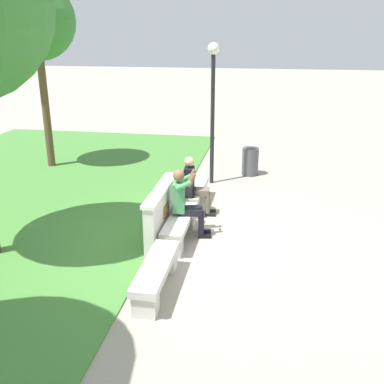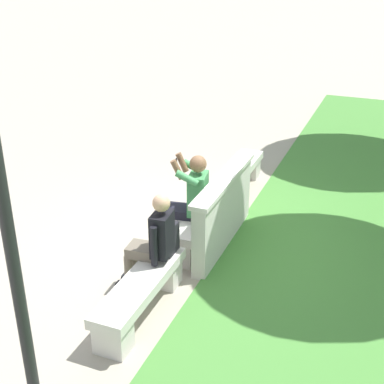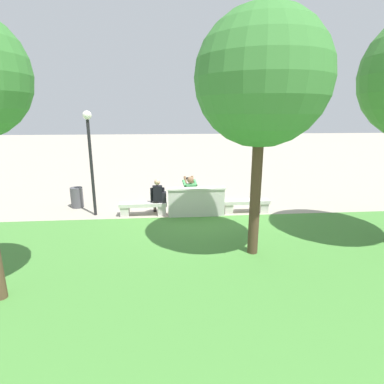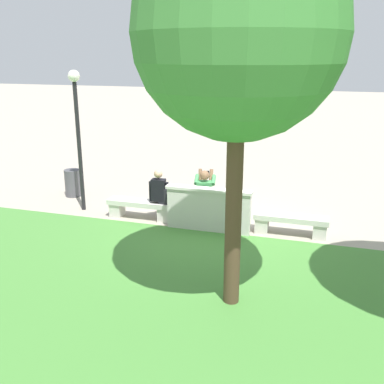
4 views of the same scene
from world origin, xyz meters
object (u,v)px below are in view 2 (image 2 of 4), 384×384
Objects in this scene: bench_main at (239,175)px; bench_mid at (141,292)px; person_photographer at (189,197)px; bench_near at (200,221)px; person_distant at (154,240)px; backpack at (166,239)px.

bench_mid is (3.55, 0.00, 0.00)m from bench_main.
bench_main is 2.02m from person_photographer.
person_distant is at bearing -2.93° from bench_near.
bench_near is 3.75× the size of backpack.
bench_mid is at bearing 2.77° from person_photographer.
person_photographer is 1.10m from person_distant.
person_photographer is (1.97, -0.08, 0.45)m from bench_main.
person_distant reaches higher than bench_near.
bench_main is at bearing -179.62° from backpack.
person_photographer is at bearing -179.46° from person_distant.
bench_mid is at bearing 0.00° from bench_main.
backpack is at bearing 151.77° from person_distant.
person_distant is (-0.48, -0.07, 0.38)m from bench_mid.
person_photographer is (0.19, -0.08, 0.45)m from bench_near.
backpack is (-0.16, 0.09, -0.05)m from person_distant.
person_photographer is at bearing -174.19° from backpack.
person_photographer is at bearing -177.23° from bench_mid.
backpack is (2.91, 0.02, 0.34)m from bench_main.
bench_mid is (1.78, 0.00, 0.00)m from bench_near.
bench_main is 3.75× the size of backpack.
person_distant is at bearing -172.20° from bench_mid.
bench_near is at bearing -179.04° from backpack.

